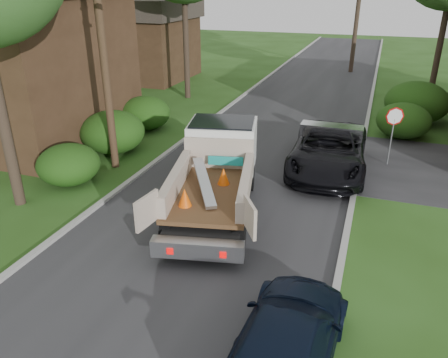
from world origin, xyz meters
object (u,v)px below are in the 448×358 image
object	(u,v)px
utility_pole	(102,37)
stop_sign	(394,124)
house_left_far	(142,38)
house_left_near	(8,47)
flatbed_truck	(218,163)
black_pickup	(329,150)
navy_suv	(286,343)

from	to	relation	value
utility_pole	stop_sign	bearing A→B (deg)	20.62
utility_pole	house_left_far	xyz separation A→B (m)	(-8.02, 17.02, -2.12)
stop_sign	house_left_near	distance (m)	17.50
stop_sign	flatbed_truck	bearing A→B (deg)	-136.09
house_left_near	house_left_far	xyz separation A→B (m)	(-1.50, 15.00, -1.23)
flatbed_truck	house_left_near	bearing A→B (deg)	151.21
stop_sign	utility_pole	xyz separation A→B (m)	(-10.68, -4.02, 3.40)
utility_pole	house_left_near	xyz separation A→B (m)	(-6.52, 2.02, -0.89)
stop_sign	utility_pole	bearing A→B (deg)	-159.38
utility_pole	house_left_near	distance (m)	6.88
black_pickup	house_left_far	bearing A→B (deg)	135.82
house_left_far	navy_suv	bearing A→B (deg)	-55.94
utility_pole	navy_suv	bearing A→B (deg)	-41.93
house_left_near	black_pickup	bearing A→B (deg)	2.31
house_left_far	navy_suv	world-z (taller)	house_left_far
stop_sign	navy_suv	distance (m)	12.17
stop_sign	house_left_far	distance (m)	22.81
utility_pole	navy_suv	world-z (taller)	utility_pole
house_left_far	house_left_near	bearing A→B (deg)	-84.29
house_left_far	black_pickup	bearing A→B (deg)	-41.35
house_left_far	flatbed_truck	size ratio (longest dim) A/B	1.07
stop_sign	house_left_near	world-z (taller)	house_left_near
utility_pole	flatbed_truck	bearing A→B (deg)	-15.24
house_left_near	navy_suv	xyz separation A→B (m)	(15.39, -9.99, -3.59)
house_left_far	flatbed_truck	xyz separation A→B (m)	(13.09, -18.40, -1.69)
utility_pole	house_left_near	world-z (taller)	utility_pole
house_left_far	flatbed_truck	bearing A→B (deg)	-54.57
house_left_far	black_pickup	xyz separation A→B (m)	(16.36, -14.40, -2.18)
house_left_near	house_left_far	size ratio (longest dim) A/B	1.29
stop_sign	black_pickup	xyz separation A→B (m)	(-2.34, -1.40, -0.91)
stop_sign	house_left_far	world-z (taller)	house_left_far
house_left_far	black_pickup	size ratio (longest dim) A/B	1.21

